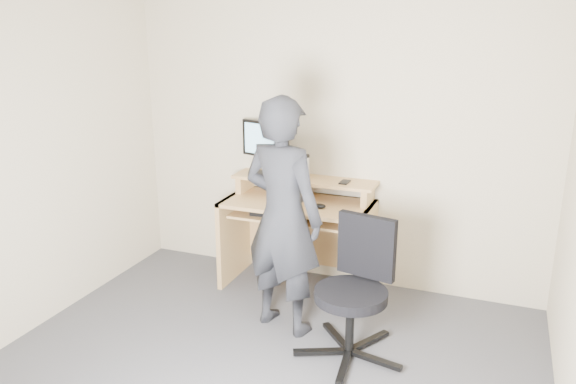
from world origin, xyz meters
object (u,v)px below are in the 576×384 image
Objects in this scene: office_chair at (356,284)px; desk at (301,222)px; person at (283,217)px; monitor at (265,143)px.

desk is at bearing 140.86° from office_chair.
office_chair is 0.54× the size of person.
desk is 1.32× the size of office_chair.
monitor reaches higher than desk.
office_chair is at bearing -51.11° from desk.
office_chair is at bearing 179.59° from person.
person reaches higher than office_chair.
office_chair is 0.69m from person.
desk is 0.73m from monitor.
desk is 0.79m from person.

